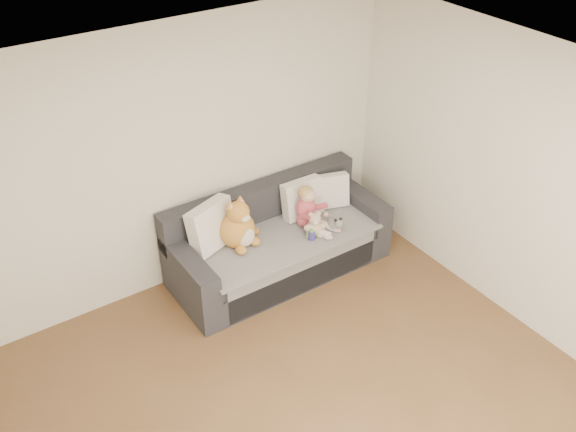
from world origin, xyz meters
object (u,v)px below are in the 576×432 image
at_px(sofa, 277,243).
at_px(sippy_cup, 312,234).
at_px(teddy_bear, 315,226).
at_px(toddler, 309,210).
at_px(plush_cat, 239,227).

distance_m(sofa, sippy_cup, 0.43).
bearing_deg(teddy_bear, toddler, 95.79).
bearing_deg(toddler, sofa, 137.73).
height_order(sofa, sippy_cup, sofa).
bearing_deg(sofa, teddy_bear, -46.70).
height_order(teddy_bear, sippy_cup, teddy_bear).
relative_size(toddler, sippy_cup, 3.69).
bearing_deg(toddler, teddy_bear, -127.87).
height_order(plush_cat, sippy_cup, plush_cat).
bearing_deg(plush_cat, sofa, -15.62).
relative_size(plush_cat, sippy_cup, 4.30).
height_order(toddler, plush_cat, plush_cat).
relative_size(sofa, toddler, 4.76).
bearing_deg(sofa, sippy_cup, -57.89).
relative_size(sofa, teddy_bear, 7.97).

